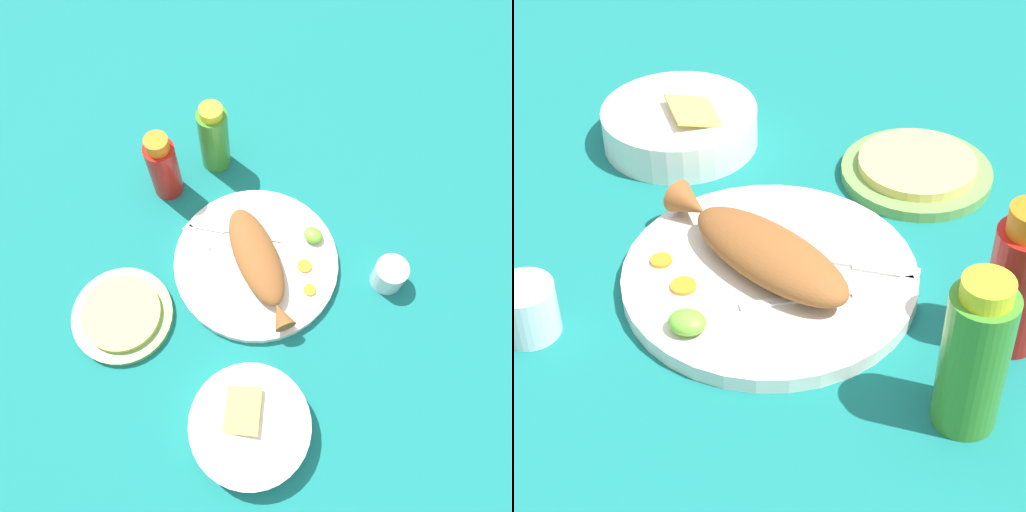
# 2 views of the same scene
# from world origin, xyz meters

# --- Properties ---
(ground_plane) EXTENTS (4.00, 4.00, 0.00)m
(ground_plane) POSITION_xyz_m (0.00, 0.00, 0.00)
(ground_plane) COLOR #146B66
(main_plate) EXTENTS (0.31, 0.31, 0.02)m
(main_plate) POSITION_xyz_m (0.00, 0.00, 0.01)
(main_plate) COLOR silver
(main_plate) RESTS_ON ground_plane
(fried_fish) EXTENTS (0.25, 0.17, 0.04)m
(fried_fish) POSITION_xyz_m (-0.01, 0.01, 0.04)
(fried_fish) COLOR brown
(fried_fish) RESTS_ON main_plate
(fork_near) EXTENTS (0.19, 0.02, 0.00)m
(fork_near) POSITION_xyz_m (0.07, 0.03, 0.02)
(fork_near) COLOR silver
(fork_near) RESTS_ON main_plate
(fork_far) EXTENTS (0.17, 0.10, 0.00)m
(fork_far) POSITION_xyz_m (0.08, -0.01, 0.02)
(fork_far) COLOR silver
(fork_far) RESTS_ON main_plate
(carrot_slice_near) EXTENTS (0.02, 0.02, 0.00)m
(carrot_slice_near) POSITION_xyz_m (-0.11, -0.02, 0.02)
(carrot_slice_near) COLOR orange
(carrot_slice_near) RESTS_ON main_plate
(carrot_slice_mid) EXTENTS (0.03, 0.03, 0.00)m
(carrot_slice_mid) POSITION_xyz_m (-0.08, -0.05, 0.02)
(carrot_slice_mid) COLOR orange
(carrot_slice_mid) RESTS_ON main_plate
(lime_wedge_main) EXTENTS (0.04, 0.03, 0.02)m
(lime_wedge_main) POSITION_xyz_m (-0.05, -0.11, 0.03)
(lime_wedge_main) COLOR #6BB233
(lime_wedge_main) RESTS_ON main_plate
(hot_sauce_bottle_red) EXTENTS (0.06, 0.06, 0.16)m
(hot_sauce_bottle_red) POSITION_xyz_m (0.25, -0.01, 0.07)
(hot_sauce_bottle_red) COLOR #B21914
(hot_sauce_bottle_red) RESTS_ON ground_plane
(hot_sauce_bottle_green) EXTENTS (0.06, 0.06, 0.16)m
(hot_sauce_bottle_green) POSITION_xyz_m (0.22, -0.13, 0.08)
(hot_sauce_bottle_green) COLOR #3D8428
(hot_sauce_bottle_green) RESTS_ON ground_plane
(salt_cup) EXTENTS (0.06, 0.06, 0.06)m
(salt_cup) POSITION_xyz_m (-0.21, -0.13, 0.03)
(salt_cup) COLOR silver
(salt_cup) RESTS_ON ground_plane
(guacamole_bowl) EXTENTS (0.20, 0.20, 0.06)m
(guacamole_bowl) POSITION_xyz_m (-0.19, 0.23, 0.03)
(guacamole_bowl) COLOR white
(guacamole_bowl) RESTS_ON ground_plane
(tortilla_plate) EXTENTS (0.18, 0.18, 0.01)m
(tortilla_plate) POSITION_xyz_m (0.12, 0.24, 0.01)
(tortilla_plate) COLOR #6B9E4C
(tortilla_plate) RESTS_ON ground_plane
(tortilla_stack) EXTENTS (0.14, 0.14, 0.01)m
(tortilla_stack) POSITION_xyz_m (0.12, 0.24, 0.02)
(tortilla_stack) COLOR #E0C666
(tortilla_stack) RESTS_ON tortilla_plate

